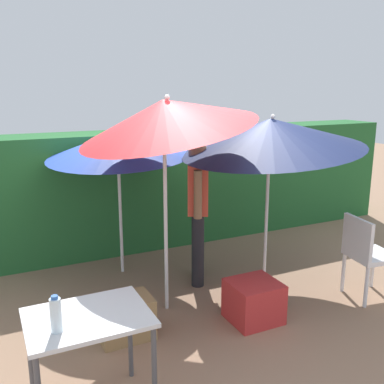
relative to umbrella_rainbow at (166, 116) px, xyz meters
name	(u,v)px	position (x,y,z in m)	size (l,w,h in m)	color
ground_plane	(204,299)	(0.43, 0.04, -1.93)	(24.00, 24.00, 0.00)	#937056
hedge_row	(143,189)	(0.43, 1.93, -1.13)	(8.00, 0.70, 1.60)	#23602D
umbrella_rainbow	(166,116)	(0.00, 0.00, 0.00)	(1.69, 1.67, 2.27)	silver
umbrella_orange	(271,134)	(1.30, 0.18, -0.25)	(2.01, 1.99, 1.98)	silver
umbrella_yellow	(118,144)	(-0.14, 1.09, -0.38)	(1.65, 1.65, 1.77)	silver
person_vendor	(198,202)	(0.58, 0.49, -1.00)	(0.36, 0.53, 1.88)	black
chair_plastic	(366,252)	(1.97, -0.65, -1.42)	(0.50, 0.50, 0.89)	silver
cooler_box	(254,301)	(0.66, -0.54, -1.74)	(0.46, 0.44, 0.39)	red
crate_cardboard	(126,318)	(-0.54, -0.30, -1.75)	(0.47, 0.34, 0.37)	#9E7A4C
folding_table	(88,328)	(-1.02, -1.10, -1.29)	(0.80, 0.60, 0.73)	#4C4C51
bottle_water	(56,315)	(-1.23, -1.22, -1.09)	(0.07, 0.07, 0.24)	silver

